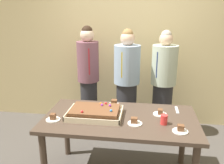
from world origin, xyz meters
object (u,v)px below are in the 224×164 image
Objects in this scene: drink_cup_nearest at (164,120)px; person_serving_front at (88,77)px; sheet_cake at (95,112)px; plated_slice_far_left at (135,122)px; cake_server_utensil at (177,110)px; plated_slice_center_front at (180,130)px; person_striped_tie_right at (163,84)px; plated_slice_far_right at (53,118)px; plated_slice_near_right at (114,103)px; person_green_shirt_behind at (127,84)px; plated_slice_near_left at (160,113)px; party_table at (120,125)px.

person_serving_front reaches higher than drink_cup_nearest.
person_serving_front is at bearing 106.73° from sheet_cake.
cake_server_utensil is at bearing 41.19° from plated_slice_far_left.
person_striped_tie_right is at bearing 93.47° from plated_slice_center_front.
plated_slice_far_right is 0.75× the size of cake_server_utensil.
plated_slice_center_front reaches higher than cake_server_utensil.
plated_slice_far_right is (-0.86, -0.03, -0.00)m from plated_slice_far_left.
plated_slice_far_left is at bearing -58.90° from plated_slice_near_right.
plated_slice_center_front is 0.52m from cake_server_utensil.
sheet_cake is 3.93× the size of plated_slice_near_right.
plated_slice_far_right is at bearing -159.22° from sheet_cake.
cake_server_utensil is (0.03, 0.51, -0.02)m from plated_slice_center_front.
person_green_shirt_behind reaches higher than plated_slice_far_left.
drink_cup_nearest is at bearing -36.50° from plated_slice_near_right.
plated_slice_far_right is at bearing 176.92° from plated_slice_center_front.
cake_server_utensil is 0.12× the size of person_serving_front.
cake_server_utensil is (0.20, 0.15, -0.02)m from plated_slice_near_left.
plated_slice_near_right is 1.50× the size of drink_cup_nearest.
plated_slice_center_front is 0.20m from drink_cup_nearest.
party_table is 1.00× the size of person_serving_front.
cake_server_utensil is at bearing 43.45° from person_striped_tie_right.
sheet_cake is (-0.28, -0.01, 0.14)m from party_table.
person_striped_tie_right is (0.53, 0.11, -0.01)m from person_green_shirt_behind.
party_table is at bearing -156.45° from cake_server_utensil.
plated_slice_center_front reaches higher than plated_slice_near_left.
plated_slice_far_right is (-0.70, -0.17, 0.11)m from party_table.
drink_cup_nearest is 1.20m from person_striped_tie_right.
plated_slice_far_left is 0.09× the size of person_serving_front.
plated_slice_near_right is at bearing 109.44° from party_table.
plated_slice_far_left is at bearing 19.55° from person_striped_tie_right.
plated_slice_near_left reaches higher than party_table.
sheet_cake reaches higher than plated_slice_center_front.
plated_slice_far_left is 1.50× the size of drink_cup_nearest.
person_serving_front is at bearing 121.51° from plated_slice_near_right.
plated_slice_near_right is (-0.11, 0.32, 0.12)m from party_table.
drink_cup_nearest is (1.15, 0.07, 0.03)m from plated_slice_far_right.
plated_slice_near_right is 0.09× the size of person_serving_front.
plated_slice_near_right is at bearing 40.08° from plated_slice_far_right.
plated_slice_far_left reaches higher than cake_server_utensil.
person_green_shirt_behind is (0.69, 1.15, 0.05)m from plated_slice_far_right.
cake_server_utensil is (0.91, 0.29, -0.04)m from sheet_cake.
person_striped_tie_right reaches higher than plated_slice_center_front.
party_table is 11.04× the size of plated_slice_near_right.
plated_slice_far_right is 1.76m from person_striped_tie_right.
person_green_shirt_behind is at bearing 90.62° from party_table.
person_serving_front reaches higher than cake_server_utensil.
drink_cup_nearest reaches higher than plated_slice_far_right.
sheet_cake is 3.93× the size of plated_slice_near_left.
person_striped_tie_right is (0.52, 1.10, 0.16)m from party_table.
drink_cup_nearest is 0.06× the size of person_striped_tie_right.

